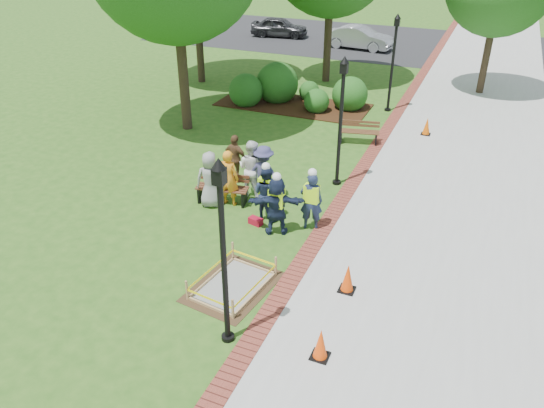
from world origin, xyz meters
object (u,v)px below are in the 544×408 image
at_px(hivis_worker_b, 311,199).
at_px(hivis_worker_c, 266,191).
at_px(wet_concrete_pad, 233,279).
at_px(bench_near, 223,194).
at_px(hivis_worker_a, 277,204).
at_px(cone_front, 321,344).
at_px(lamp_near, 223,242).

relative_size(hivis_worker_b, hivis_worker_c, 1.04).
distance_m(wet_concrete_pad, bench_near, 4.34).
bearing_deg(hivis_worker_b, wet_concrete_pad, -103.86).
xyz_separation_m(hivis_worker_a, hivis_worker_c, (-0.59, 0.62, -0.03)).
height_order(cone_front, hivis_worker_c, hivis_worker_c).
bearing_deg(wet_concrete_pad, lamp_near, -66.93).
relative_size(lamp_near, hivis_worker_a, 2.25).
bearing_deg(hivis_worker_b, bench_near, 172.75).
height_order(wet_concrete_pad, bench_near, bench_near).
distance_m(cone_front, hivis_worker_a, 4.94).
bearing_deg(lamp_near, hivis_worker_a, 98.89).
bearing_deg(lamp_near, wet_concrete_pad, 113.07).
distance_m(wet_concrete_pad, cone_front, 3.03).
distance_m(lamp_near, hivis_worker_c, 5.38).
xyz_separation_m(bench_near, cone_front, (4.92, -5.11, 0.08)).
height_order(wet_concrete_pad, hivis_worker_a, hivis_worker_a).
distance_m(bench_near, lamp_near, 6.50).
bearing_deg(wet_concrete_pad, hivis_worker_a, 89.63).
bearing_deg(bench_near, cone_front, -46.10).
xyz_separation_m(cone_front, lamp_near, (-1.99, -0.26, 2.12)).
height_order(hivis_worker_b, hivis_worker_c, hivis_worker_b).
bearing_deg(wet_concrete_pad, hivis_worker_b, 76.14).
xyz_separation_m(bench_near, hivis_worker_c, (1.66, -0.38, 0.63)).
bearing_deg(bench_near, wet_concrete_pad, -59.11).
bearing_deg(hivis_worker_c, lamp_near, -75.71).
relative_size(bench_near, hivis_worker_b, 0.90).
distance_m(cone_front, lamp_near, 2.92).
bearing_deg(hivis_worker_a, lamp_near, -81.11).
distance_m(lamp_near, hivis_worker_b, 5.22).
distance_m(lamp_near, hivis_worker_a, 4.68).
relative_size(lamp_near, hivis_worker_b, 2.25).
bearing_deg(bench_near, hivis_worker_c, -12.97).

